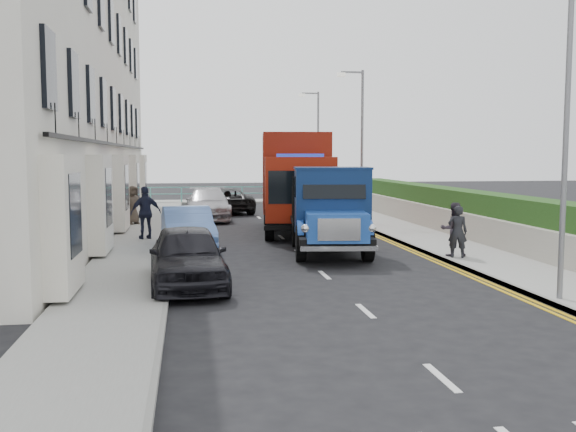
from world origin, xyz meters
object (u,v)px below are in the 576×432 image
at_px(red_lorry, 295,179).
at_px(parked_car_front, 187,256).
at_px(lamp_far, 316,142).
at_px(lamp_near, 561,116).
at_px(bedford_lorry, 331,216).
at_px(lamp_mid, 359,137).
at_px(pedestrian_east_near, 458,232).

xyz_separation_m(red_lorry, parked_car_front, (-4.49, -11.07, -1.42)).
bearing_deg(lamp_far, lamp_near, -90.00).
distance_m(lamp_far, red_lorry, 12.51).
bearing_deg(bedford_lorry, red_lorry, 97.16).
relative_size(lamp_near, lamp_mid, 1.00).
distance_m(red_lorry, parked_car_front, 12.03).
xyz_separation_m(red_lorry, pedestrian_east_near, (3.51, -8.51, -1.27)).
bearing_deg(pedestrian_east_near, lamp_near, 108.31).
relative_size(bedford_lorry, parked_car_front, 1.37).
height_order(lamp_far, red_lorry, lamp_far).
distance_m(bedford_lorry, pedestrian_east_near, 3.86).
bearing_deg(parked_car_front, bedford_lorry, 39.21).
distance_m(lamp_mid, lamp_far, 10.00).
bearing_deg(pedestrian_east_near, lamp_far, -68.77).
relative_size(lamp_near, parked_car_front, 1.59).
bearing_deg(parked_car_front, red_lorry, 64.83).
height_order(lamp_near, lamp_mid, same).
height_order(lamp_near, red_lorry, lamp_near).
bearing_deg(lamp_near, lamp_mid, 90.00).
distance_m(lamp_mid, parked_car_front, 15.49).
bearing_deg(lamp_mid, pedestrian_east_near, -88.78).
bearing_deg(pedestrian_east_near, bedford_lorry, -2.65).
relative_size(parked_car_front, pedestrian_east_near, 2.82).
xyz_separation_m(lamp_mid, parked_car_front, (-7.78, -13.00, -3.25)).
relative_size(lamp_mid, parked_car_front, 1.59).
bearing_deg(bedford_lorry, lamp_far, 87.38).
height_order(lamp_mid, bedford_lorry, lamp_mid).
bearing_deg(lamp_far, parked_car_front, -108.68).
xyz_separation_m(lamp_near, lamp_far, (0.00, 26.00, 0.00)).
distance_m(lamp_near, bedford_lorry, 8.27).
xyz_separation_m(lamp_far, pedestrian_east_near, (0.22, -20.44, -3.09)).
xyz_separation_m(lamp_far, bedford_lorry, (-3.30, -18.93, -2.72)).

